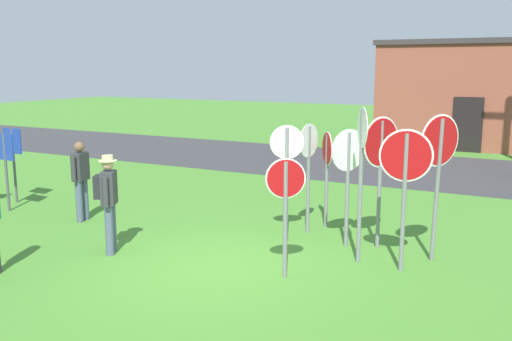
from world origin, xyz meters
name	(u,v)px	position (x,y,z in m)	size (l,w,h in m)	color
ground_plane	(215,267)	(0.00, 0.00, 0.00)	(80.00, 80.00, 0.00)	#47842D
street_asphalt	(387,167)	(0.00, 10.66, 0.00)	(60.00, 6.40, 0.01)	#38383A
building_background	(476,94)	(1.81, 17.31, 2.15)	(7.55, 4.20, 4.28)	brown
stop_sign_rear_right	(348,167)	(1.51, 2.07, 1.46)	(0.40, 0.65, 2.15)	slate
stop_sign_tallest	(439,161)	(3.08, 1.98, 1.72)	(0.49, 0.75, 2.47)	slate
stop_sign_nearest	(381,158)	(2.04, 2.28, 1.64)	(0.40, 0.82, 2.37)	slate
stop_sign_leaning_right	(308,160)	(0.55, 2.54, 1.45)	(0.13, 0.65, 2.15)	slate
stop_sign_rear_left	(405,174)	(2.70, 1.26, 1.57)	(0.81, 0.20, 2.28)	slate
stop_sign_far_back	(285,199)	(1.18, 0.14, 1.25)	(0.52, 0.35, 1.88)	slate
stop_sign_low_front	(287,165)	(0.42, 1.83, 1.45)	(0.55, 0.32, 2.18)	slate
stop_sign_center_cluster	(327,163)	(0.73, 3.08, 1.32)	(0.41, 0.56, 1.96)	slate
stop_sign_leaning_left	(361,160)	(1.98, 1.34, 1.74)	(0.35, 0.58, 2.60)	slate
person_in_dark_shirt	(81,177)	(-3.99, 1.11, 0.95)	(0.29, 0.56, 1.69)	#4C5670
person_in_teal	(108,197)	(-2.02, -0.24, 1.01)	(0.46, 0.51, 1.74)	#4C5670
info_panel_leftmost	(13,152)	(-6.64, 1.60, 1.24)	(0.60, 0.06, 1.79)	#4C4C51
info_panel_middle	(5,158)	(-6.10, 0.95, 1.22)	(0.60, 0.06, 1.77)	#4C4C51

